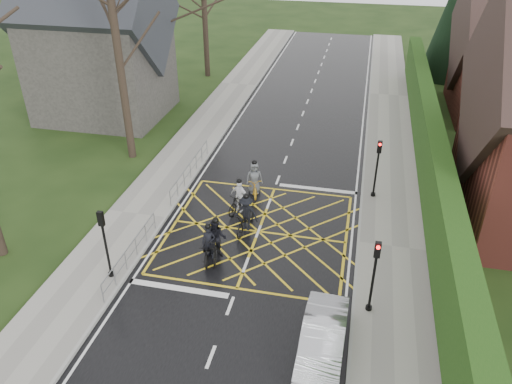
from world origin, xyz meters
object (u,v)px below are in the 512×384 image
at_px(cyclist_lead, 254,182).
at_px(cyclist_back, 216,243).
at_px(cyclist_front, 239,199).
at_px(car, 323,340).
at_px(cyclist_rear, 208,248).
at_px(cyclist_mid, 246,217).

bearing_deg(cyclist_lead, cyclist_back, -113.11).
relative_size(cyclist_back, cyclist_lead, 1.00).
bearing_deg(cyclist_back, cyclist_lead, 74.82).
height_order(cyclist_front, car, cyclist_front).
bearing_deg(cyclist_rear, cyclist_lead, 72.32).
bearing_deg(cyclist_back, cyclist_mid, 59.89).
height_order(cyclist_mid, cyclist_lead, cyclist_mid).
distance_m(cyclist_back, cyclist_mid, 2.36).
xyz_separation_m(cyclist_lead, car, (4.58, -9.97, 0.02)).
xyz_separation_m(cyclist_back, cyclist_front, (0.05, 3.74, -0.09)).
distance_m(cyclist_back, car, 6.61).
height_order(cyclist_mid, cyclist_front, cyclist_mid).
xyz_separation_m(cyclist_front, car, (4.91, -8.10, 0.01)).
distance_m(cyclist_mid, cyclist_lead, 3.40).
height_order(cyclist_rear, cyclist_front, cyclist_front).
xyz_separation_m(cyclist_back, car, (4.96, -4.36, -0.08)).
height_order(cyclist_back, cyclist_front, cyclist_back).
distance_m(cyclist_rear, cyclist_mid, 2.65).
bearing_deg(cyclist_front, cyclist_back, -70.71).
bearing_deg(cyclist_rear, cyclist_mid, 55.51).
distance_m(cyclist_rear, cyclist_back, 0.39).
bearing_deg(cyclist_mid, cyclist_rear, -105.32).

